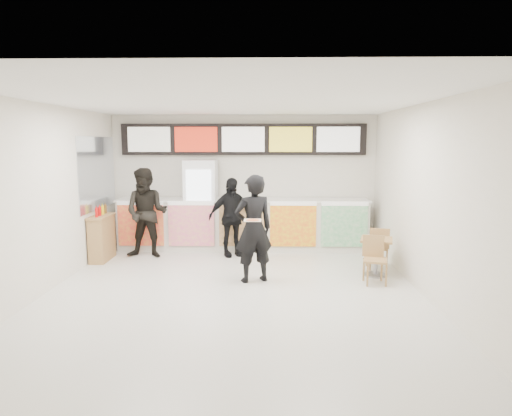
{
  "coord_description": "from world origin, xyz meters",
  "views": [
    {
      "loc": [
        0.53,
        -6.94,
        2.39
      ],
      "look_at": [
        0.34,
        1.2,
        1.21
      ],
      "focal_mm": 32.0,
      "sensor_mm": 36.0,
      "label": 1
    }
  ],
  "objects_px": {
    "customer_mid": "(231,217)",
    "condiment_ledge": "(102,237)",
    "cafe_table": "(376,250)",
    "service_counter": "(243,224)",
    "drinks_fridge": "(201,205)",
    "customer_main": "(253,229)",
    "customer_left": "(147,213)"
  },
  "relations": [
    {
      "from": "customer_left",
      "to": "customer_mid",
      "type": "xyz_separation_m",
      "value": [
        1.74,
        0.16,
        -0.1
      ]
    },
    {
      "from": "service_counter",
      "to": "drinks_fridge",
      "type": "bearing_deg",
      "value": 179.01
    },
    {
      "from": "service_counter",
      "to": "customer_main",
      "type": "bearing_deg",
      "value": -82.71
    },
    {
      "from": "drinks_fridge",
      "to": "customer_mid",
      "type": "distance_m",
      "value": 0.96
    },
    {
      "from": "customer_mid",
      "to": "condiment_ledge",
      "type": "relative_size",
      "value": 1.51
    },
    {
      "from": "cafe_table",
      "to": "condiment_ledge",
      "type": "relative_size",
      "value": 1.3
    },
    {
      "from": "service_counter",
      "to": "customer_main",
      "type": "xyz_separation_m",
      "value": [
        0.31,
        -2.39,
        0.35
      ]
    },
    {
      "from": "customer_main",
      "to": "condiment_ledge",
      "type": "bearing_deg",
      "value": -45.79
    },
    {
      "from": "customer_mid",
      "to": "condiment_ledge",
      "type": "xyz_separation_m",
      "value": [
        -2.6,
        -0.43,
        -0.36
      ]
    },
    {
      "from": "customer_left",
      "to": "cafe_table",
      "type": "relative_size",
      "value": 1.3
    },
    {
      "from": "customer_main",
      "to": "customer_left",
      "type": "xyz_separation_m",
      "value": [
        -2.26,
        1.63,
        0.01
      ]
    },
    {
      "from": "customer_main",
      "to": "customer_left",
      "type": "distance_m",
      "value": 2.79
    },
    {
      "from": "service_counter",
      "to": "customer_left",
      "type": "xyz_separation_m",
      "value": [
        -1.96,
        -0.77,
        0.36
      ]
    },
    {
      "from": "drinks_fridge",
      "to": "customer_mid",
      "type": "relative_size",
      "value": 1.2
    },
    {
      "from": "customer_main",
      "to": "condiment_ledge",
      "type": "distance_m",
      "value": 3.44
    },
    {
      "from": "service_counter",
      "to": "customer_left",
      "type": "bearing_deg",
      "value": -158.64
    },
    {
      "from": "service_counter",
      "to": "customer_left",
      "type": "height_order",
      "value": "customer_left"
    },
    {
      "from": "drinks_fridge",
      "to": "customer_main",
      "type": "distance_m",
      "value": 2.71
    },
    {
      "from": "service_counter",
      "to": "cafe_table",
      "type": "distance_m",
      "value": 3.21
    },
    {
      "from": "customer_left",
      "to": "cafe_table",
      "type": "distance_m",
      "value": 4.65
    },
    {
      "from": "service_counter",
      "to": "cafe_table",
      "type": "xyz_separation_m",
      "value": [
        2.5,
        -2.01,
        -0.1
      ]
    },
    {
      "from": "condiment_ledge",
      "to": "customer_left",
      "type": "bearing_deg",
      "value": 17.04
    },
    {
      "from": "drinks_fridge",
      "to": "condiment_ledge",
      "type": "bearing_deg",
      "value": -150.97
    },
    {
      "from": "customer_left",
      "to": "condiment_ledge",
      "type": "distance_m",
      "value": 1.01
    },
    {
      "from": "service_counter",
      "to": "customer_mid",
      "type": "height_order",
      "value": "customer_mid"
    },
    {
      "from": "drinks_fridge",
      "to": "cafe_table",
      "type": "distance_m",
      "value": 4.02
    },
    {
      "from": "service_counter",
      "to": "cafe_table",
      "type": "bearing_deg",
      "value": -38.74
    },
    {
      "from": "drinks_fridge",
      "to": "customer_main",
      "type": "relative_size",
      "value": 1.08
    },
    {
      "from": "drinks_fridge",
      "to": "customer_left",
      "type": "relative_size",
      "value": 1.07
    },
    {
      "from": "condiment_ledge",
      "to": "cafe_table",
      "type": "bearing_deg",
      "value": -10.39
    },
    {
      "from": "service_counter",
      "to": "cafe_table",
      "type": "height_order",
      "value": "service_counter"
    },
    {
      "from": "customer_mid",
      "to": "cafe_table",
      "type": "distance_m",
      "value": 3.08
    }
  ]
}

